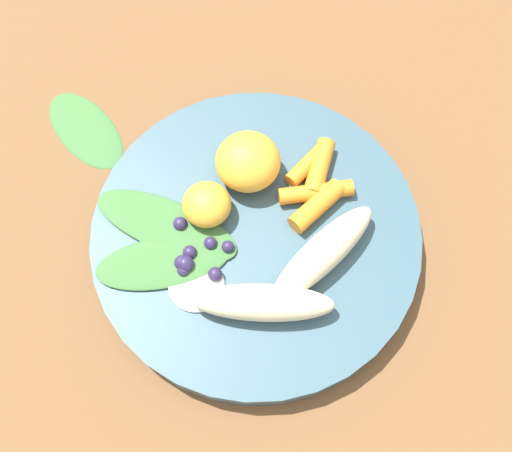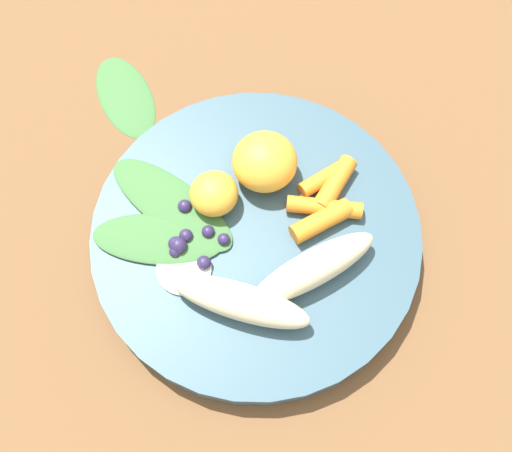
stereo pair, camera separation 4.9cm
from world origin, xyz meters
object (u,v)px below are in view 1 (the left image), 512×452
Objects in this scene: banana_peeled_right at (263,303)px; kale_leaf_stray at (85,129)px; bowl at (256,236)px; orange_segment_near at (207,204)px; banana_peeled_left at (323,253)px.

banana_peeled_right is 1.09× the size of kale_leaf_stray.
orange_segment_near is (0.04, -0.01, 0.03)m from bowl.
kale_leaf_stray is (0.13, -0.09, -0.04)m from orange_segment_near.
banana_peeled_left reaches higher than bowl.
banana_peeled_right reaches higher than kale_leaf_stray.
bowl is at bearing -164.70° from kale_leaf_stray.
banana_peeled_right is (-0.01, 0.07, 0.03)m from bowl.
bowl is 2.50× the size of banana_peeled_left.
orange_segment_near is 0.16m from kale_leaf_stray.
banana_peeled_left is 1.09× the size of kale_leaf_stray.
bowl is 0.20m from kale_leaf_stray.
bowl is at bearing 96.73° from banana_peeled_right.
bowl is at bearing 110.83° from banana_peeled_left.
kale_leaf_stray is at bearing 103.13° from banana_peeled_left.
orange_segment_near is at bearing -168.18° from kale_leaf_stray.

